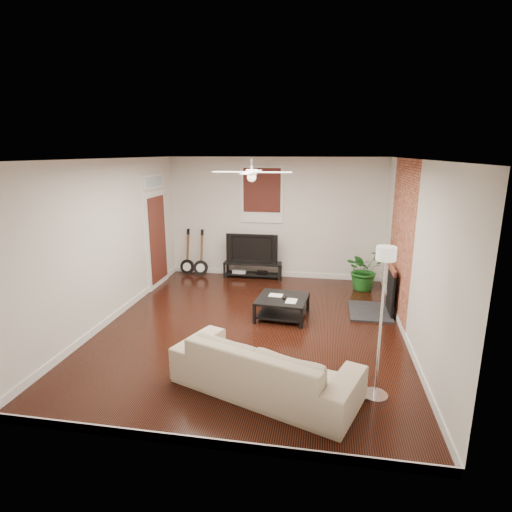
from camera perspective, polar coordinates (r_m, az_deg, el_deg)
The scene contains 14 objects.
room at distance 6.66m, azimuth -0.58°, elevation 1.25°, with size 5.01×6.01×2.81m.
brick_accent at distance 7.65m, azimuth 19.52°, elevation 2.13°, with size 0.02×2.20×2.80m, color brown.
fireplace at distance 7.84m, azimuth 16.87°, elevation -4.49°, with size 0.80×1.10×0.92m, color black.
window_back at distance 9.51m, azimuth 0.84°, elevation 8.55°, with size 1.00×0.06×1.30m, color black.
door_left at distance 9.19m, azimuth -13.70°, elevation 3.52°, with size 0.08×1.00×2.50m, color white.
tv_stand at distance 9.69m, azimuth -0.47°, elevation -1.96°, with size 1.35×0.36×0.38m, color black.
tv at distance 9.58m, azimuth -0.45°, elevation 1.17°, with size 1.21×0.16×0.70m, color black.
coffee_table at distance 7.45m, azimuth 3.68°, elevation -7.13°, with size 0.87×0.87×0.37m, color black.
sofa at distance 5.23m, azimuth 1.21°, elevation -15.10°, with size 2.32×0.91×0.68m, color #C5B594.
floor_lamp at distance 5.05m, azimuth 16.96°, elevation -9.15°, with size 0.31×0.31×1.90m, color silver, non-canonical shape.
potted_plant at distance 9.11m, azimuth 14.85°, elevation -1.79°, with size 0.82×0.71×0.91m, color #1B5F1D.
guitar_left at distance 9.97m, azimuth -9.64°, elevation 0.52°, with size 0.35×0.25×1.13m, color black, non-canonical shape.
guitar_right at distance 9.83m, azimuth -7.77°, elevation 0.40°, with size 0.35×0.25×1.13m, color black, non-canonical shape.
ceiling_fan at distance 6.49m, azimuth -0.61°, elevation 11.62°, with size 1.24×1.24×0.32m, color white, non-canonical shape.
Camera 1 is at (1.16, -6.38, 2.90)m, focal length 28.69 mm.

